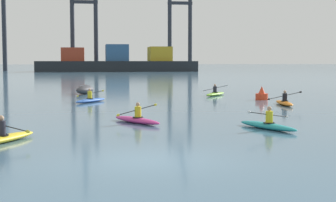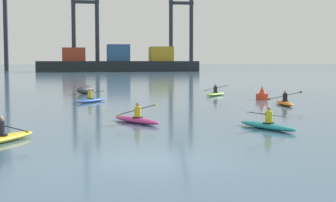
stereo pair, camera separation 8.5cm
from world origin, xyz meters
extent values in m
plane|color=#476B84|center=(0.00, 0.00, 0.00)|extent=(800.00, 800.00, 0.00)
cube|color=#1E2328|center=(5.66, 122.36, 1.37)|extent=(41.96, 11.05, 2.74)
cube|color=#993823|center=(-5.88, 122.36, 4.48)|extent=(5.87, 7.73, 3.50)
cube|color=#2D5684|center=(5.66, 122.36, 4.93)|extent=(5.87, 7.73, 4.38)
cube|color=#B29323|center=(17.20, 122.36, 4.65)|extent=(5.87, 7.73, 3.83)
cylinder|color=#232833|center=(-24.24, 129.22, 13.86)|extent=(1.20, 1.20, 27.72)
cylinder|color=#232833|center=(-6.21, 131.69, 11.33)|extent=(1.20, 1.20, 22.66)
cylinder|color=#232833|center=(0.33, 131.69, 11.33)|extent=(1.20, 1.20, 22.66)
cube|color=#232833|center=(-2.94, 131.69, 19.26)|extent=(7.74, 0.90, 0.90)
cylinder|color=#232833|center=(22.43, 138.21, 11.85)|extent=(1.20, 1.20, 23.70)
cylinder|color=#232833|center=(28.68, 138.21, 11.85)|extent=(1.20, 1.20, 23.70)
cube|color=#232833|center=(25.56, 138.21, 20.14)|extent=(7.44, 0.90, 0.90)
ellipsoid|color=#38383D|center=(-2.09, 29.77, 0.35)|extent=(2.12, 2.82, 0.70)
cube|color=#38383D|center=(-2.09, 29.77, 0.73)|extent=(0.90, 1.78, 0.06)
cylinder|color=red|center=(10.69, 21.12, 0.23)|extent=(0.90, 0.90, 0.45)
cone|color=red|center=(10.69, 21.12, 0.73)|extent=(0.50, 0.49, 0.55)
ellipsoid|color=#2856B2|center=(-1.65, 20.72, 0.13)|extent=(2.43, 3.14, 0.26)
torus|color=black|center=(-1.71, 20.64, 0.27)|extent=(0.68, 0.68, 0.05)
cylinder|color=gold|center=(-1.71, 20.64, 0.51)|extent=(0.30, 0.30, 0.50)
sphere|color=tan|center=(-1.71, 20.64, 0.86)|extent=(0.19, 0.19, 0.19)
cylinder|color=black|center=(-1.68, 20.68, 0.61)|extent=(1.72, 1.20, 0.45)
ellipsoid|color=yellow|center=(-2.52, 21.26, 0.40)|extent=(0.19, 0.15, 0.14)
ellipsoid|color=yellow|center=(-0.83, 20.09, 0.82)|extent=(0.19, 0.15, 0.14)
ellipsoid|color=orange|center=(10.63, 16.60, 0.13)|extent=(0.97, 3.45, 0.26)
torus|color=black|center=(10.62, 16.50, 0.27)|extent=(0.54, 0.54, 0.05)
cylinder|color=black|center=(10.62, 16.50, 0.51)|extent=(0.30, 0.30, 0.50)
sphere|color=tan|center=(10.62, 16.50, 0.86)|extent=(0.19, 0.19, 0.19)
cylinder|color=black|center=(10.62, 16.55, 0.61)|extent=(2.05, 0.26, 0.48)
ellipsoid|color=black|center=(9.60, 16.66, 0.38)|extent=(0.20, 0.06, 0.15)
ellipsoid|color=black|center=(11.64, 16.44, 0.84)|extent=(0.20, 0.06, 0.15)
ellipsoid|color=#7ABC2D|center=(8.43, 25.92, 0.13)|extent=(2.54, 3.07, 0.26)
torus|color=black|center=(8.37, 25.84, 0.27)|extent=(0.69, 0.69, 0.05)
cylinder|color=#23232D|center=(8.37, 25.84, 0.51)|extent=(0.30, 0.30, 0.50)
sphere|color=tan|center=(8.37, 25.84, 0.86)|extent=(0.19, 0.19, 0.19)
cylinder|color=black|center=(8.40, 25.88, 0.61)|extent=(1.65, 1.27, 0.51)
ellipsoid|color=silver|center=(7.59, 26.50, 0.37)|extent=(0.18, 0.15, 0.15)
ellipsoid|color=silver|center=(9.21, 25.26, 0.85)|extent=(0.18, 0.15, 0.15)
ellipsoid|color=#C13384|center=(0.39, 8.65, 0.13)|extent=(2.21, 3.25, 0.26)
torus|color=black|center=(0.44, 8.56, 0.27)|extent=(0.67, 0.67, 0.05)
cylinder|color=gold|center=(0.44, 8.56, 0.51)|extent=(0.30, 0.30, 0.50)
sphere|color=tan|center=(0.44, 8.56, 0.86)|extent=(0.19, 0.19, 0.19)
cylinder|color=black|center=(0.42, 8.60, 0.61)|extent=(1.82, 1.06, 0.38)
ellipsoid|color=yellow|center=(-0.48, 8.09, 0.44)|extent=(0.19, 0.13, 0.14)
ellipsoid|color=yellow|center=(1.32, 9.12, 0.78)|extent=(0.19, 0.13, 0.14)
ellipsoid|color=teal|center=(5.59, 5.75, 0.13)|extent=(1.82, 3.38, 0.26)
torus|color=black|center=(5.63, 5.66, 0.27)|extent=(0.64, 0.64, 0.05)
cylinder|color=gold|center=(5.63, 5.66, 0.51)|extent=(0.30, 0.30, 0.50)
sphere|color=tan|center=(5.63, 5.66, 0.86)|extent=(0.19, 0.19, 0.19)
cylinder|color=black|center=(5.61, 5.70, 0.61)|extent=(1.94, 0.81, 0.35)
ellipsoid|color=silver|center=(4.65, 5.31, 0.77)|extent=(0.20, 0.11, 0.14)
ellipsoid|color=silver|center=(6.57, 6.09, 0.45)|extent=(0.20, 0.11, 0.14)
ellipsoid|color=yellow|center=(-4.71, 3.83, 0.13)|extent=(2.15, 3.27, 0.26)
torus|color=black|center=(-4.76, 3.74, 0.27)|extent=(0.66, 0.66, 0.05)
cylinder|color=#23232D|center=(-4.76, 3.74, 0.51)|extent=(0.30, 0.30, 0.50)
sphere|color=tan|center=(-4.76, 3.74, 0.86)|extent=(0.19, 0.19, 0.19)
cylinder|color=black|center=(-4.74, 3.79, 0.61)|extent=(1.84, 1.02, 0.39)
ellipsoid|color=yellow|center=(-3.83, 3.29, 0.43)|extent=(0.19, 0.13, 0.14)
camera|label=1|loc=(-1.73, -14.44, 2.84)|focal=54.52mm
camera|label=2|loc=(-1.65, -14.45, 2.84)|focal=54.52mm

